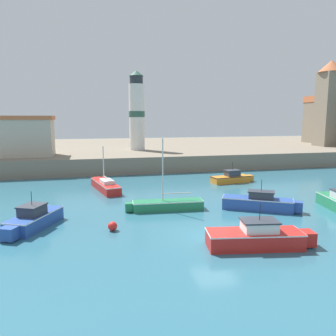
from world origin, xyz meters
TOP-DOWN VIEW (x-y plane):
  - ground_plane at (0.00, 0.00)m, footprint 200.00×200.00m
  - quay_seawall at (0.00, 42.88)m, footprint 120.00×40.00m
  - motorboat_red_1 at (1.76, -1.91)m, footprint 6.14×2.58m
  - motorboat_orange_2 at (8.07, 15.53)m, footprint 5.10×2.10m
  - sailboat_green_3 at (-1.50, 6.53)m, footprint 6.13×1.75m
  - sailboat_red_4 at (-5.83, 14.85)m, footprint 2.77×6.92m
  - motorboat_blue_5 at (5.56, 4.80)m, footprint 5.70×3.93m
  - motorboat_blue_6 at (-10.91, 4.40)m, footprint 3.40×5.16m
  - mooring_buoy at (-5.91, 2.66)m, footprint 0.60×0.60m
  - lighthouse at (0.00, 33.13)m, footprint 2.44×2.44m
  - harbor_shed_mid_row at (-16.00, 28.04)m, footprint 8.61×4.67m

SIDE VIEW (x-z plane):
  - ground_plane at x=0.00m, z-range 0.00..0.00m
  - mooring_buoy at x=-5.91m, z-range 0.00..0.60m
  - sailboat_green_3 at x=-1.50m, z-range -2.38..3.23m
  - sailboat_red_4 at x=-5.83m, z-range -1.69..2.67m
  - motorboat_orange_2 at x=8.07m, z-range -0.64..1.67m
  - motorboat_blue_6 at x=-10.91m, z-range -0.64..1.82m
  - motorboat_red_1 at x=1.76m, z-range -0.64..1.83m
  - motorboat_blue_5 at x=5.56m, z-range -0.62..1.82m
  - quay_seawall at x=0.00m, z-range 0.00..2.17m
  - harbor_shed_mid_row at x=-16.00m, z-range 2.20..7.42m
  - lighthouse at x=0.00m, z-range 1.98..14.01m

